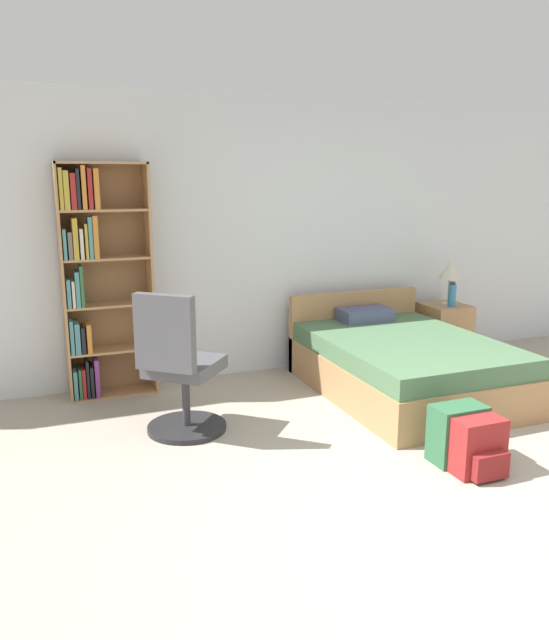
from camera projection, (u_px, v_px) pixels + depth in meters
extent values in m
plane|color=#A39989|center=(506.00, 532.00, 3.35)|extent=(14.00, 14.00, 0.00)
cube|color=silver|center=(281.00, 237.00, 5.99)|extent=(9.00, 0.06, 2.60)
cube|color=#AD7F51|center=(63.00, 285.00, 5.15)|extent=(0.02, 0.29, 1.99)
cube|color=#AD7F51|center=(150.00, 280.00, 5.41)|extent=(0.02, 0.29, 1.99)
cube|color=#936C45|center=(105.00, 280.00, 5.41)|extent=(0.74, 0.01, 1.99)
cube|color=#AD7F51|center=(114.00, 392.00, 5.50)|extent=(0.70, 0.28, 0.02)
cube|color=teal|center=(75.00, 384.00, 5.30)|extent=(0.03, 0.16, 0.25)
cube|color=#2D6638|center=(80.00, 382.00, 5.33)|extent=(0.02, 0.20, 0.26)
cube|color=maroon|center=(84.00, 382.00, 5.33)|extent=(0.03, 0.18, 0.26)
cube|color=black|center=(87.00, 377.00, 5.36)|extent=(0.02, 0.23, 0.33)
cube|color=black|center=(91.00, 380.00, 5.38)|extent=(0.03, 0.23, 0.27)
cube|color=#7A387F|center=(96.00, 377.00, 5.37)|extent=(0.04, 0.19, 0.33)
cube|color=#AD7F51|center=(112.00, 349.00, 5.41)|extent=(0.70, 0.28, 0.02)
cube|color=teal|center=(71.00, 336.00, 5.24)|extent=(0.03, 0.22, 0.29)
cube|color=teal|center=(77.00, 337.00, 5.25)|extent=(0.04, 0.22, 0.26)
cube|color=black|center=(83.00, 338.00, 5.28)|extent=(0.03, 0.23, 0.22)
cube|color=orange|center=(88.00, 337.00, 5.28)|extent=(0.04, 0.20, 0.25)
cube|color=#AD7F51|center=(109.00, 304.00, 5.32)|extent=(0.70, 0.28, 0.02)
cube|color=teal|center=(68.00, 293.00, 5.14)|extent=(0.03, 0.19, 0.24)
cube|color=beige|center=(73.00, 293.00, 5.15)|extent=(0.02, 0.19, 0.22)
cube|color=teal|center=(77.00, 289.00, 5.17)|extent=(0.03, 0.21, 0.30)
cube|color=#2D6638|center=(81.00, 286.00, 5.16)|extent=(0.03, 0.18, 0.34)
cube|color=#AD7F51|center=(106.00, 258.00, 5.23)|extent=(0.70, 0.28, 0.02)
cube|color=teal|center=(64.00, 244.00, 5.05)|extent=(0.03, 0.20, 0.25)
cube|color=#665B51|center=(70.00, 245.00, 5.08)|extent=(0.03, 0.21, 0.22)
cube|color=gold|center=(75.00, 238.00, 5.08)|extent=(0.04, 0.22, 0.33)
cube|color=beige|center=(81.00, 243.00, 5.10)|extent=(0.03, 0.21, 0.25)
cube|color=gold|center=(86.00, 241.00, 5.11)|extent=(0.02, 0.20, 0.29)
cube|color=teal|center=(90.00, 237.00, 5.11)|extent=(0.03, 0.20, 0.34)
cube|color=orange|center=(95.00, 237.00, 5.11)|extent=(0.04, 0.17, 0.35)
cube|color=#AD7F51|center=(103.00, 210.00, 5.14)|extent=(0.70, 0.28, 0.02)
cube|color=gold|center=(60.00, 189.00, 4.94)|extent=(0.03, 0.17, 0.33)
cube|color=gold|center=(66.00, 190.00, 4.99)|extent=(0.04, 0.23, 0.31)
cube|color=maroon|center=(72.00, 191.00, 5.00)|extent=(0.04, 0.22, 0.29)
cube|color=black|center=(77.00, 189.00, 5.01)|extent=(0.03, 0.21, 0.32)
cube|color=orange|center=(83.00, 188.00, 5.00)|extent=(0.03, 0.16, 0.35)
cube|color=maroon|center=(89.00, 189.00, 5.02)|extent=(0.03, 0.17, 0.32)
cube|color=orange|center=(96.00, 189.00, 5.05)|extent=(0.04, 0.20, 0.32)
cube|color=#AD7F51|center=(100.00, 163.00, 5.06)|extent=(0.74, 0.29, 0.02)
cube|color=#AD7F51|center=(405.00, 375.00, 5.45)|extent=(1.38, 1.96, 0.34)
cube|color=#4C704C|center=(406.00, 347.00, 5.40)|extent=(1.35, 1.92, 0.17)
cube|color=#AD7F51|center=(354.00, 329.00, 6.26)|extent=(1.38, 0.08, 0.76)
cube|color=#4C5175|center=(365.00, 314.00, 6.02)|extent=(0.50, 0.30, 0.12)
cylinder|color=#232326|center=(187.00, 427.00, 4.71)|extent=(0.59, 0.59, 0.04)
cylinder|color=#333338|center=(186.00, 399.00, 4.66)|extent=(0.06, 0.06, 0.41)
cube|color=#4C4C51|center=(185.00, 366.00, 4.60)|extent=(0.68, 0.68, 0.10)
cube|color=#4C4C51|center=(165.00, 333.00, 4.27)|extent=(0.39, 0.35, 0.54)
cube|color=#AD7F51|center=(444.00, 332.00, 6.49)|extent=(0.43, 0.45, 0.58)
sphere|color=tan|center=(459.00, 326.00, 6.25)|extent=(0.02, 0.02, 0.02)
cylinder|color=#B2B2B7|center=(448.00, 304.00, 6.40)|extent=(0.15, 0.15, 0.02)
cylinder|color=#B2B2B7|center=(449.00, 291.00, 6.37)|extent=(0.02, 0.02, 0.25)
cone|color=beige|center=(450.00, 269.00, 6.32)|extent=(0.24, 0.24, 0.19)
cylinder|color=teal|center=(452.00, 296.00, 6.29)|extent=(0.08, 0.08, 0.23)
cylinder|color=#2D2D33|center=(453.00, 283.00, 6.26)|extent=(0.05, 0.05, 0.03)
cube|color=#2D603D|center=(457.00, 433.00, 4.16)|extent=(0.35, 0.22, 0.39)
cube|color=#275234|center=(471.00, 454.00, 4.05)|extent=(0.27, 0.08, 0.18)
cube|color=maroon|center=(477.00, 446.00, 3.99)|extent=(0.33, 0.20, 0.37)
cube|color=maroon|center=(490.00, 466.00, 3.89)|extent=(0.25, 0.07, 0.17)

